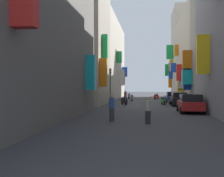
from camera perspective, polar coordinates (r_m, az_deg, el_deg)
The scene contains 18 objects.
ground_plane at distance 32.57m, azimuth 6.78°, elevation -3.47°, with size 140.00×140.00×0.00m, color #38383D.
building_left_mid_b at distance 36.46m, azimuth -6.16°, elevation 12.81°, with size 6.82×9.55×20.06m.
building_left_mid_c at distance 51.83m, azimuth -1.93°, elevation 5.58°, with size 7.07×23.03×13.59m.
building_right_mid_a at distance 33.48m, azimuth 20.79°, elevation 10.29°, with size 7.09×3.91×16.01m.
building_right_mid_b at distance 44.22m, azimuth 17.39°, elevation 5.90°, with size 7.16×18.63×12.82m.
building_right_mid_c at distance 58.43m, azimuth 14.92°, elevation 6.76°, with size 7.36×9.80×17.19m.
parked_car_red at distance 25.30m, azimuth 15.29°, elevation -2.83°, with size 2.02×4.05×1.58m.
parked_car_blue at distance 40.32m, azimuth 11.93°, elevation -1.62°, with size 1.93×4.04×1.44m.
parked_car_black at distance 33.79m, azimuth 13.14°, elevation -1.99°, with size 1.91×4.46×1.52m.
scooter_white at distance 49.81m, azimuth 3.41°, elevation -1.51°, with size 0.47×1.77×1.13m.
scooter_green at distance 34.89m, azimuth 10.12°, elevation -2.44°, with size 0.63×1.94×1.13m.
scooter_silver at distance 42.94m, azimuth 4.00°, elevation -1.85°, with size 0.44×1.98×1.13m.
scooter_red at distance 48.08m, azimuth 8.80°, elevation -1.59°, with size 0.84×1.87×1.13m.
scooter_black at distance 34.01m, azimuth 2.41°, elevation -2.51°, with size 0.84×1.79×1.13m.
pedestrian_crossing at distance 17.46m, azimuth 7.14°, elevation -4.35°, with size 0.42×0.42×1.65m.
pedestrian_near_left at distance 18.59m, azimuth -0.05°, elevation -3.85°, with size 0.51×0.51×1.76m.
pedestrian_near_right at distance 39.29m, azimuth 2.66°, elevation -1.57°, with size 0.43×0.43×1.64m.
traffic_light_far_corner at distance 36.44m, azimuth -0.35°, elevation 1.75°, with size 0.26×0.34×4.48m.
Camera 1 is at (0.30, -2.48, 2.34)m, focal length 46.05 mm.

